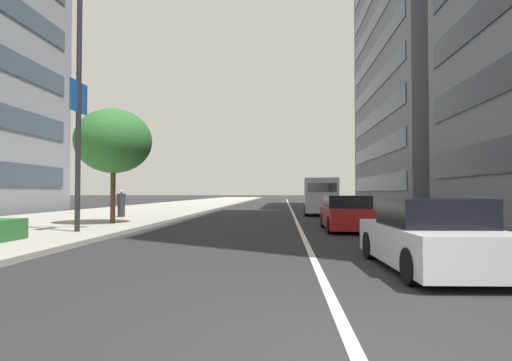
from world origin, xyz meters
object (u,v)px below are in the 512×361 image
car_lead_in_lane (347,214)px  street_tree_mid_sidewalk (113,141)px  car_approaching_light (430,237)px  pedestrian_on_plaza (121,203)px  street_lamp_with_banners (89,87)px  delivery_van_ahead (320,195)px

car_lead_in_lane → street_tree_mid_sidewalk: bearing=83.4°
car_approaching_light → street_tree_mid_sidewalk: size_ratio=0.83×
street_tree_mid_sidewalk → pedestrian_on_plaza: bearing=17.2°
car_lead_in_lane → street_lamp_with_banners: size_ratio=0.51×
street_lamp_with_banners → street_tree_mid_sidewalk: 4.29m
car_approaching_light → street_lamp_with_banners: bearing=56.5°
street_tree_mid_sidewalk → pedestrian_on_plaza: street_tree_mid_sidewalk is taller
street_lamp_with_banners → street_tree_mid_sidewalk: (3.97, 0.75, -1.44)m
car_lead_in_lane → pedestrian_on_plaza: size_ratio=2.87×
pedestrian_on_plaza → street_lamp_with_banners: bearing=-48.8°
street_lamp_with_banners → car_approaching_light: bearing=-121.1°
car_lead_in_lane → delivery_van_ahead: delivery_van_ahead is taller
car_approaching_light → street_tree_mid_sidewalk: street_tree_mid_sidewalk is taller
car_lead_in_lane → pedestrian_on_plaza: 12.98m
car_approaching_light → pedestrian_on_plaza: size_ratio=2.81×
street_lamp_with_banners → pedestrian_on_plaza: (8.56, 2.17, -4.37)m
delivery_van_ahead → street_tree_mid_sidewalk: street_tree_mid_sidewalk is taller
delivery_van_ahead → pedestrian_on_plaza: (-5.94, 11.54, -0.40)m
car_approaching_light → car_lead_in_lane: (8.65, 0.32, 0.01)m
street_lamp_with_banners → street_tree_mid_sidewalk: street_lamp_with_banners is taller
street_tree_mid_sidewalk → delivery_van_ahead: bearing=-43.8°
car_approaching_light → street_lamp_with_banners: 12.30m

